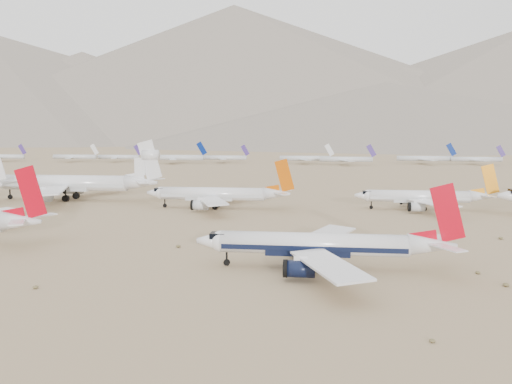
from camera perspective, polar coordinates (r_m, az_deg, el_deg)
ground at (r=86.15m, az=8.42°, el=-8.99°), size 7000.00×7000.00×0.00m
main_airliner at (r=86.79m, az=7.81°, el=-6.02°), size 43.03×42.03×15.19m
row2_gold_tail at (r=160.63m, az=18.70°, el=-0.54°), size 40.31×39.42×14.35m
row2_orange_tail at (r=155.68m, az=-4.32°, el=-0.28°), size 43.98×43.02×15.69m
row2_white_trijet at (r=185.20m, az=-20.02°, el=0.99°), size 60.16×58.79×21.32m
distant_storage_row at (r=392.69m, az=0.91°, el=3.91°), size 469.58×57.68×14.96m
mountain_range at (r=1740.54m, az=9.64°, el=12.07°), size 7354.00×3024.00×470.00m
desert_scrub at (r=60.05m, az=12.74°, el=-15.87°), size 261.14×121.67×0.63m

